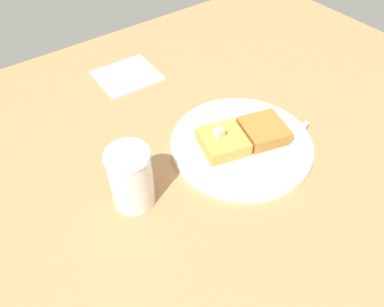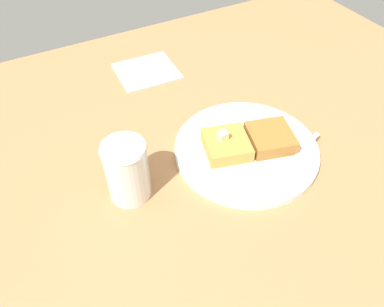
{
  "view_description": "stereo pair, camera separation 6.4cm",
  "coord_description": "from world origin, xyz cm",
  "px_view_note": "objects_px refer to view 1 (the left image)",
  "views": [
    {
      "loc": [
        -37.64,
        -28.04,
        52.66
      ],
      "look_at": [
        -11.14,
        7.62,
        6.85
      ],
      "focal_mm": 35.0,
      "sensor_mm": 36.0,
      "label": 1
    },
    {
      "loc": [
        -32.26,
        -31.47,
        52.66
      ],
      "look_at": [
        -11.14,
        7.62,
        6.85
      ],
      "focal_mm": 35.0,
      "sensor_mm": 36.0,
      "label": 2
    }
  ],
  "objects_px": {
    "plate": "(242,143)",
    "syrup_jar": "(131,179)",
    "napkin": "(127,76)",
    "fork": "(289,149)"
  },
  "relations": [
    {
      "from": "fork",
      "to": "napkin",
      "type": "bearing_deg",
      "value": 105.44
    },
    {
      "from": "syrup_jar",
      "to": "napkin",
      "type": "relative_size",
      "value": 0.8
    },
    {
      "from": "fork",
      "to": "napkin",
      "type": "height_order",
      "value": "fork"
    },
    {
      "from": "plate",
      "to": "syrup_jar",
      "type": "bearing_deg",
      "value": 176.68
    },
    {
      "from": "plate",
      "to": "syrup_jar",
      "type": "relative_size",
      "value": 2.43
    },
    {
      "from": "plate",
      "to": "napkin",
      "type": "bearing_deg",
      "value": 100.03
    },
    {
      "from": "plate",
      "to": "syrup_jar",
      "type": "xyz_separation_m",
      "value": [
        -0.23,
        0.01,
        0.04
      ]
    },
    {
      "from": "syrup_jar",
      "to": "plate",
      "type": "bearing_deg",
      "value": -3.32
    },
    {
      "from": "plate",
      "to": "fork",
      "type": "bearing_deg",
      "value": -52.66
    },
    {
      "from": "syrup_jar",
      "to": "napkin",
      "type": "distance_m",
      "value": 0.37
    }
  ]
}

